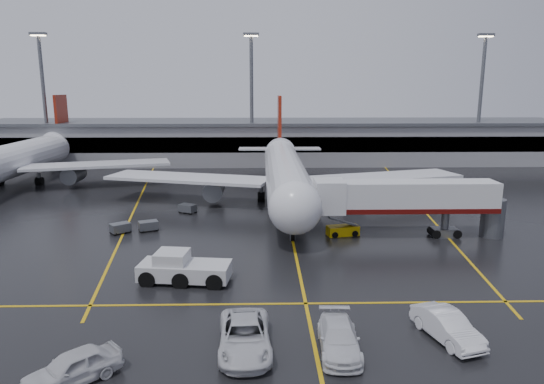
{
  "coord_description": "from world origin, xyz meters",
  "views": [
    {
      "loc": [
        -3.17,
        -54.83,
        15.32
      ],
      "look_at": [
        -2.0,
        -2.0,
        4.0
      ],
      "focal_mm": 32.3,
      "sensor_mm": 36.0,
      "label": 1
    }
  ],
  "objects": [
    {
      "name": "ground",
      "position": [
        0.0,
        0.0,
        0.0
      ],
      "size": [
        220.0,
        220.0,
        0.0
      ],
      "primitive_type": "plane",
      "color": "black",
      "rests_on": "ground"
    },
    {
      "name": "apron_line_centre",
      "position": [
        0.0,
        0.0,
        0.01
      ],
      "size": [
        0.25,
        90.0,
        0.02
      ],
      "primitive_type": "cube",
      "color": "gold",
      "rests_on": "ground"
    },
    {
      "name": "apron_line_stop",
      "position": [
        0.0,
        -22.0,
        0.01
      ],
      "size": [
        60.0,
        0.25,
        0.02
      ],
      "primitive_type": "cube",
      "color": "gold",
      "rests_on": "ground"
    },
    {
      "name": "apron_line_left",
      "position": [
        -20.0,
        10.0,
        0.01
      ],
      "size": [
        9.99,
        69.35,
        0.02
      ],
      "primitive_type": "cube",
      "rotation": [
        0.0,
        0.0,
        0.14
      ],
      "color": "gold",
      "rests_on": "ground"
    },
    {
      "name": "apron_line_right",
      "position": [
        18.0,
        10.0,
        0.01
      ],
      "size": [
        7.57,
        69.64,
        0.02
      ],
      "primitive_type": "cube",
      "rotation": [
        0.0,
        0.0,
        -0.1
      ],
      "color": "gold",
      "rests_on": "ground"
    },
    {
      "name": "terminal",
      "position": [
        0.0,
        47.93,
        4.32
      ],
      "size": [
        122.0,
        19.0,
        8.6
      ],
      "color": "gray",
      "rests_on": "ground"
    },
    {
      "name": "light_mast_left",
      "position": [
        -45.0,
        42.0,
        14.47
      ],
      "size": [
        3.0,
        1.2,
        25.45
      ],
      "color": "#595B60",
      "rests_on": "ground"
    },
    {
      "name": "light_mast_mid",
      "position": [
        -5.0,
        42.0,
        14.47
      ],
      "size": [
        3.0,
        1.2,
        25.45
      ],
      "color": "#595B60",
      "rests_on": "ground"
    },
    {
      "name": "light_mast_right",
      "position": [
        40.0,
        42.0,
        14.47
      ],
      "size": [
        3.0,
        1.2,
        25.45
      ],
      "color": "#595B60",
      "rests_on": "ground"
    },
    {
      "name": "main_airliner",
      "position": [
        0.0,
        9.7,
        4.21
      ],
      "size": [
        48.8,
        45.6,
        14.1
      ],
      "color": "silver",
      "rests_on": "ground"
    },
    {
      "name": "second_airliner",
      "position": [
        -42.0,
        21.7,
        4.21
      ],
      "size": [
        48.8,
        45.6,
        14.1
      ],
      "color": "silver",
      "rests_on": "ground"
    },
    {
      "name": "jet_bridge",
      "position": [
        11.87,
        -6.0,
        3.93
      ],
      "size": [
        19.9,
        3.4,
        6.05
      ],
      "color": "silver",
      "rests_on": "ground"
    },
    {
      "name": "pushback_tractor",
      "position": [
        -9.55,
        -17.59,
        1.03
      ],
      "size": [
        7.53,
        3.9,
        2.58
      ],
      "color": "silver",
      "rests_on": "ground"
    },
    {
      "name": "belt_loader",
      "position": [
        5.42,
        -5.3,
        0.52
      ],
      "size": [
        3.55,
        2.13,
        2.11
      ],
      "color": "#CCA307",
      "rests_on": "ground"
    },
    {
      "name": "service_van_a",
      "position": [
        -4.19,
        -28.34,
        0.91
      ],
      "size": [
        3.32,
        6.69,
        1.82
      ],
      "primitive_type": "imported",
      "rotation": [
        0.0,
        0.0,
        0.05
      ],
      "color": "silver",
      "rests_on": "ground"
    },
    {
      "name": "service_van_b",
      "position": [
        1.37,
        -28.52,
        0.82
      ],
      "size": [
        2.55,
        5.77,
        1.65
      ],
      "primitive_type": "imported",
      "rotation": [
        0.0,
        0.0,
        -0.04
      ],
      "color": "silver",
      "rests_on": "ground"
    },
    {
      "name": "service_van_c",
      "position": [
        8.27,
        -27.29,
        0.89
      ],
      "size": [
        3.35,
        5.71,
        1.78
      ],
      "primitive_type": "imported",
      "rotation": [
        0.0,
        0.0,
        0.29
      ],
      "color": "white",
      "rests_on": "ground"
    },
    {
      "name": "service_van_d",
      "position": [
        -13.17,
        -31.38,
        0.87
      ],
      "size": [
        5.17,
        4.99,
        1.75
      ],
      "primitive_type": "imported",
      "rotation": [
        0.0,
        0.0,
        -0.83
      ],
      "color": "silver",
      "rests_on": "ground"
    },
    {
      "name": "baggage_cart_a",
      "position": [
        -15.5,
        -3.33,
        0.63
      ],
      "size": [
        2.35,
        1.99,
        1.12
      ],
      "color": "#595B60",
      "rests_on": "ground"
    },
    {
      "name": "baggage_cart_b",
      "position": [
        -18.31,
        -4.13,
        0.63
      ],
      "size": [
        2.38,
        2.26,
        1.12
      ],
      "color": "#595B60",
      "rests_on": "ground"
    },
    {
      "name": "baggage_cart_c",
      "position": [
        -12.37,
        4.43,
        0.63
      ],
      "size": [
        2.38,
        2.12,
        1.12
      ],
      "color": "#595B60",
      "rests_on": "ground"
    }
  ]
}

